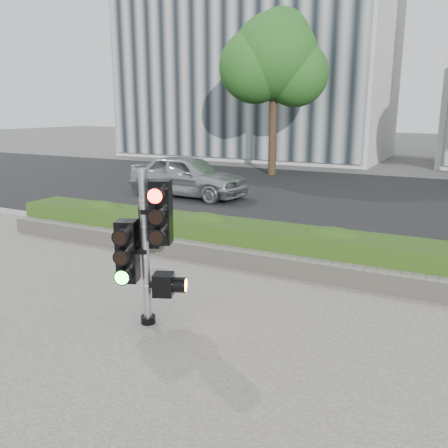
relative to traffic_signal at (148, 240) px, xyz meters
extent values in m
plane|color=#51514C|center=(0.13, 0.85, -1.23)|extent=(120.00, 120.00, 0.00)
cube|color=#9E9389|center=(0.13, -1.65, -1.21)|extent=(16.00, 11.00, 0.03)
cube|color=black|center=(0.13, 10.85, -1.22)|extent=(60.00, 13.00, 0.02)
cube|color=gray|center=(0.13, 4.00, -1.17)|extent=(60.00, 0.25, 0.12)
cube|color=gray|center=(0.13, 2.75, -1.03)|extent=(12.00, 0.32, 0.34)
cube|color=#4E7724|center=(0.13, 3.40, -0.86)|extent=(12.00, 1.00, 0.68)
cube|color=#B7B7B2|center=(-8.87, 23.85, 6.27)|extent=(16.00, 9.00, 15.00)
cylinder|color=black|center=(-4.37, 15.35, 0.79)|extent=(0.36, 0.36, 4.03)
sphere|color=#164F19|center=(-4.37, 15.35, 3.95)|extent=(3.74, 3.74, 3.74)
sphere|color=#164F19|center=(-3.50, 15.71, 3.23)|extent=(2.88, 2.88, 2.88)
sphere|color=#164F19|center=(-5.09, 14.91, 3.52)|extent=(3.17, 3.17, 3.17)
sphere|color=#164F19|center=(-4.37, 16.07, 4.82)|extent=(2.59, 2.59, 2.59)
cylinder|color=black|center=(-0.02, -0.04, -1.15)|extent=(0.21, 0.21, 0.10)
cylinder|color=gray|center=(-0.02, -0.04, -0.14)|extent=(0.11, 0.11, 2.12)
cylinder|color=gray|center=(-0.02, -0.04, 0.94)|extent=(0.13, 0.13, 0.05)
cube|color=#FF1107|center=(0.22, 0.02, 0.40)|extent=(0.35, 0.35, 0.85)
cube|color=#14E51E|center=(-0.22, -0.16, -0.15)|extent=(0.35, 0.35, 0.85)
cube|color=black|center=(-0.08, 0.19, 0.14)|extent=(0.35, 0.35, 0.58)
cube|color=orange|center=(0.18, 0.08, -0.63)|extent=(0.35, 0.35, 0.31)
imported|color=#A2A6A9|center=(-4.77, 8.71, -0.49)|extent=(4.28, 1.91, 1.43)
camera|label=1|loc=(3.76, -4.98, 1.71)|focal=38.00mm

